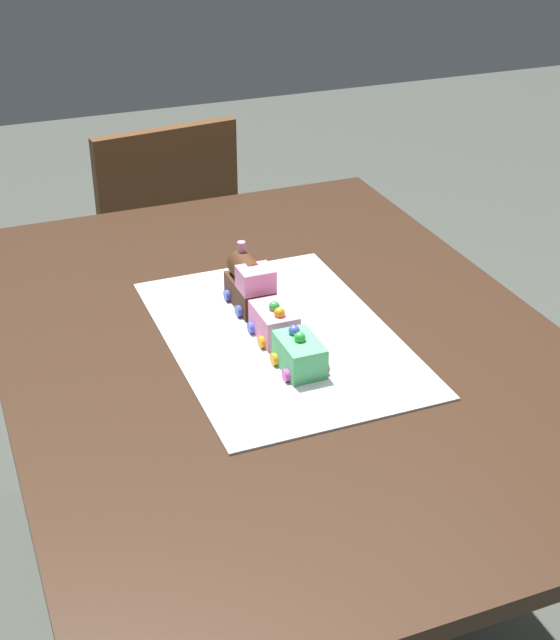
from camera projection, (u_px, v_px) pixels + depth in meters
name	position (u px, v px, depth m)	size (l,w,h in m)	color
ground_plane	(279.00, 622.00, 2.03)	(8.00, 8.00, 0.00)	#474C44
dining_table	(279.00, 386.00, 1.72)	(1.40, 1.00, 0.74)	#382316
chair	(158.00, 247.00, 2.64)	(0.45, 0.45, 0.86)	brown
cake_board	(280.00, 335.00, 1.67)	(0.60, 0.40, 0.00)	silver
cake_locomotive	(250.00, 284.00, 1.74)	(0.14, 0.08, 0.12)	#472816
cake_car_caboose_bubblegum	(275.00, 323.00, 1.65)	(0.10, 0.08, 0.07)	pink
cake_car_tanker_mint_green	(299.00, 354.00, 1.55)	(0.10, 0.08, 0.07)	#59CC7A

